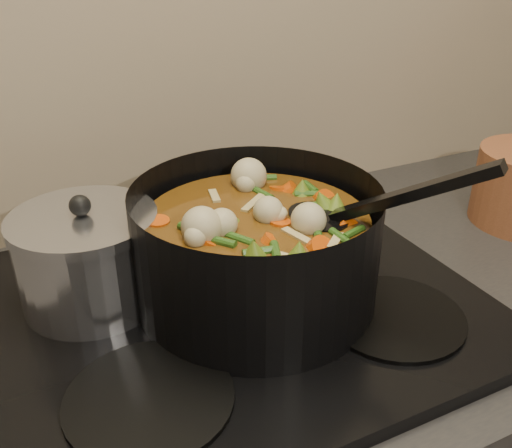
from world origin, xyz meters
name	(u,v)px	position (x,y,z in m)	size (l,w,h in m)	color
stovetop	(237,303)	(0.00, 1.93, 0.92)	(0.62, 0.54, 0.03)	black
stockpot	(257,250)	(0.03, 1.92, 1.00)	(0.41, 0.41, 0.23)	black
saucepan	(88,258)	(-0.17, 2.01, 0.99)	(0.19, 0.19, 0.15)	silver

